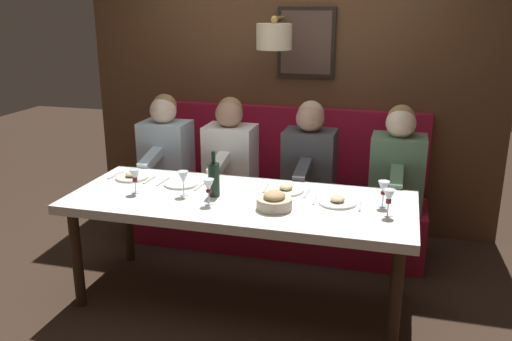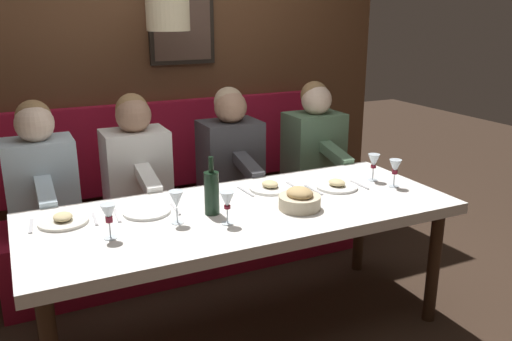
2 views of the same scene
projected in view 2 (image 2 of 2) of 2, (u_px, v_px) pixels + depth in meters
ground_plane at (245, 331)px, 2.99m from camera, size 12.00×12.00×0.00m
dining_table at (244, 220)px, 2.79m from camera, size 0.90×2.24×0.74m
banquette_bench at (192, 236)px, 3.69m from camera, size 0.52×2.44×0.45m
back_wall_panel at (160, 62)px, 3.85m from camera, size 0.59×3.64×2.90m
diner_nearest at (314, 139)px, 3.91m from camera, size 0.60×0.40×0.79m
diner_near at (231, 149)px, 3.63m from camera, size 0.60×0.40×0.79m
diner_middle at (136, 161)px, 3.36m from camera, size 0.60×0.40×0.79m
diner_far at (40, 172)px, 3.13m from camera, size 0.60×0.40×0.79m
place_setting_0 at (63, 220)px, 2.57m from camera, size 0.24×0.32×0.05m
place_setting_1 at (270, 187)px, 3.05m from camera, size 0.24×0.31×0.05m
place_setting_2 at (337, 186)px, 3.08m from camera, size 0.24×0.31×0.05m
place_setting_3 at (147, 212)px, 2.70m from camera, size 0.24×0.31×0.01m
wine_glass_0 at (374, 162)px, 3.19m from camera, size 0.07×0.07×0.16m
wine_glass_1 at (395, 168)px, 3.07m from camera, size 0.07×0.07×0.16m
wine_glass_2 at (227, 201)px, 2.54m from camera, size 0.07×0.07×0.16m
wine_glass_3 at (176, 200)px, 2.55m from camera, size 0.07×0.07×0.16m
wine_glass_4 at (109, 215)px, 2.37m from camera, size 0.07×0.07×0.16m
wine_bottle at (212, 192)px, 2.66m from camera, size 0.08×0.08×0.30m
bread_bowl at (300, 200)px, 2.75m from camera, size 0.22×0.22×0.12m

